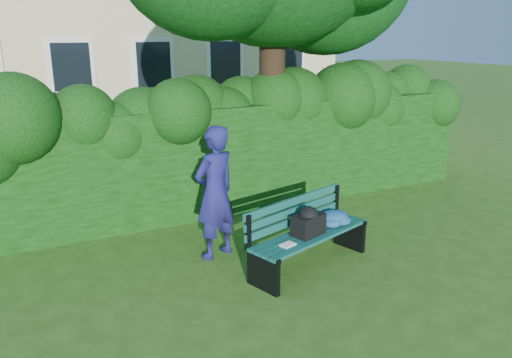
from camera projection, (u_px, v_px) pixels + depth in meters
name	position (u px, v px, depth m)	size (l,w,h in m)	color
ground	(276.00, 257.00, 6.82)	(80.00, 80.00, 0.00)	#304F16
hedge	(214.00, 158.00, 8.45)	(10.00, 1.00, 1.80)	black
park_bench	(313.00, 228.00, 6.48)	(1.90, 1.08, 0.89)	#0E463E
man_reading	(215.00, 193.00, 6.61)	(0.66, 0.43, 1.81)	navy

